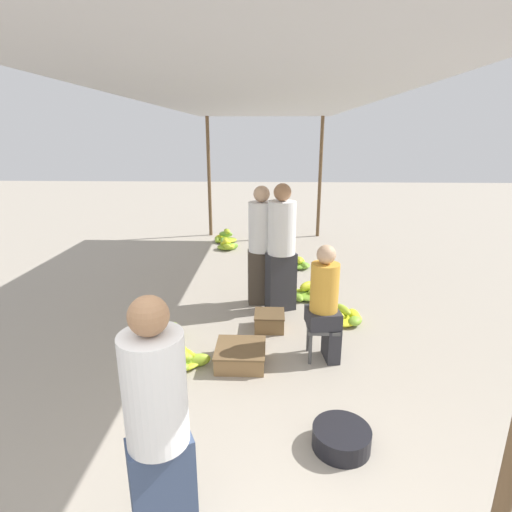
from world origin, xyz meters
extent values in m
cylinder|color=brown|center=(-1.31, 8.29, 1.39)|extent=(0.08, 0.08, 2.78)
cylinder|color=brown|center=(1.31, 8.29, 1.39)|extent=(0.08, 0.08, 2.78)
cube|color=#B2B2B7|center=(0.00, 4.30, 2.80)|extent=(3.02, 8.39, 0.04)
cube|color=#384766|center=(-0.43, 0.56, 0.37)|extent=(0.41, 0.34, 0.75)
cylinder|color=white|center=(-0.43, 0.56, 1.07)|extent=(0.46, 0.46, 0.65)
sphere|color=#9E704C|center=(-0.43, 0.56, 1.50)|extent=(0.21, 0.21, 0.21)
cube|color=#4C4C4C|center=(0.75, 2.70, 0.37)|extent=(0.34, 0.34, 0.04)
cylinder|color=#4C4C4C|center=(0.61, 2.57, 0.18)|extent=(0.04, 0.04, 0.35)
cylinder|color=#4C4C4C|center=(0.88, 2.57, 0.18)|extent=(0.04, 0.04, 0.35)
cylinder|color=#4C4C4C|center=(0.61, 2.84, 0.18)|extent=(0.04, 0.04, 0.35)
cylinder|color=#4C4C4C|center=(0.88, 2.84, 0.18)|extent=(0.04, 0.04, 0.35)
cube|color=#2D2D33|center=(0.85, 2.69, 0.20)|extent=(0.18, 0.32, 0.39)
cube|color=#2D2D33|center=(0.75, 2.70, 0.48)|extent=(0.38, 0.38, 0.18)
cylinder|color=gold|center=(0.75, 2.70, 0.83)|extent=(0.34, 0.34, 0.52)
sphere|color=tan|center=(0.75, 2.70, 1.19)|extent=(0.20, 0.20, 0.20)
cylinder|color=black|center=(0.75, 1.37, 0.08)|extent=(0.46, 0.46, 0.17)
ellipsoid|color=#91BE32|center=(-1.20, 3.08, 0.07)|extent=(0.26, 0.29, 0.14)
ellipsoid|color=#7AB536|center=(-1.14, 3.01, 0.08)|extent=(0.26, 0.23, 0.12)
ellipsoid|color=#B1CB2C|center=(-1.04, 3.03, 0.09)|extent=(0.31, 0.27, 0.14)
ellipsoid|color=#9FC430|center=(-0.99, 3.05, 0.15)|extent=(0.17, 0.25, 0.10)
ellipsoid|color=#8CBC33|center=(-1.06, 3.03, 0.05)|extent=(0.37, 0.32, 0.10)
ellipsoid|color=#9CC330|center=(-0.74, 2.43, 0.14)|extent=(0.26, 0.19, 0.11)
ellipsoid|color=#90BE32|center=(-0.78, 2.33, 0.08)|extent=(0.26, 0.16, 0.09)
ellipsoid|color=#B3CC2C|center=(-0.75, 2.48, 0.16)|extent=(0.25, 0.32, 0.11)
ellipsoid|color=#C6D329|center=(-0.90, 2.54, 0.09)|extent=(0.21, 0.24, 0.12)
ellipsoid|color=#9CC330|center=(-0.59, 2.47, 0.07)|extent=(0.29, 0.19, 0.15)
ellipsoid|color=#94C032|center=(-0.78, 2.45, 0.09)|extent=(0.35, 0.25, 0.15)
ellipsoid|color=yellow|center=(-0.76, 2.48, 0.15)|extent=(0.34, 0.20, 0.13)
ellipsoid|color=#BED02A|center=(-0.77, 2.48, 0.05)|extent=(0.43, 0.38, 0.10)
ellipsoid|color=#C7D429|center=(-0.72, 7.14, 0.05)|extent=(0.23, 0.24, 0.11)
ellipsoid|color=#B9CE2B|center=(-0.66, 6.97, 0.10)|extent=(0.12, 0.27, 0.09)
ellipsoid|color=yellow|center=(-0.79, 7.01, 0.19)|extent=(0.18, 0.30, 0.12)
ellipsoid|color=#B6CD2C|center=(-0.81, 7.07, 0.11)|extent=(0.24, 0.13, 0.11)
ellipsoid|color=yellow|center=(-0.78, 7.02, 0.15)|extent=(0.26, 0.25, 0.09)
ellipsoid|color=#7BB636|center=(-0.66, 6.98, 0.07)|extent=(0.31, 0.27, 0.15)
ellipsoid|color=#ACC92D|center=(-0.75, 6.89, 0.11)|extent=(0.25, 0.24, 0.11)
ellipsoid|color=#98C131|center=(-0.78, 7.03, 0.05)|extent=(0.40, 0.35, 0.10)
ellipsoid|color=yellow|center=(-1.04, 7.68, 0.09)|extent=(0.23, 0.26, 0.12)
ellipsoid|color=yellow|center=(-0.97, 7.77, 0.09)|extent=(0.32, 0.24, 0.13)
ellipsoid|color=#AFCA2D|center=(-0.83, 7.61, 0.26)|extent=(0.22, 0.30, 0.11)
ellipsoid|color=#74B337|center=(-0.91, 7.48, 0.07)|extent=(0.14, 0.29, 0.14)
ellipsoid|color=#79B536|center=(-0.86, 7.60, 0.20)|extent=(0.33, 0.18, 0.13)
ellipsoid|color=#93BF32|center=(-1.05, 7.58, 0.07)|extent=(0.18, 0.32, 0.14)
ellipsoid|color=#BBCF2B|center=(-0.87, 7.63, 0.05)|extent=(0.51, 0.45, 0.10)
ellipsoid|color=#B4CC2C|center=(0.59, 5.97, 0.08)|extent=(0.25, 0.21, 0.09)
ellipsoid|color=#C7D428|center=(0.71, 5.80, 0.15)|extent=(0.15, 0.25, 0.12)
ellipsoid|color=#7BB536|center=(0.77, 5.77, 0.08)|extent=(0.24, 0.34, 0.12)
ellipsoid|color=#AECA2D|center=(0.64, 5.89, 0.15)|extent=(0.36, 0.26, 0.12)
ellipsoid|color=#89BB34|center=(0.61, 5.92, 0.10)|extent=(0.15, 0.25, 0.15)
ellipsoid|color=#80B735|center=(0.71, 5.84, 0.08)|extent=(0.21, 0.31, 0.13)
ellipsoid|color=yellow|center=(0.75, 5.92, 0.07)|extent=(0.19, 0.35, 0.09)
ellipsoid|color=#79B536|center=(0.68, 5.82, 0.05)|extent=(0.45, 0.39, 0.10)
ellipsoid|color=#96C031|center=(0.86, 4.37, 0.11)|extent=(0.31, 0.26, 0.12)
ellipsoid|color=yellow|center=(0.74, 4.43, 0.17)|extent=(0.31, 0.29, 0.15)
ellipsoid|color=#86BA34|center=(0.58, 4.31, 0.05)|extent=(0.23, 0.35, 0.11)
ellipsoid|color=#C9D528|center=(0.94, 4.53, 0.08)|extent=(0.27, 0.19, 0.10)
ellipsoid|color=#B2CB2C|center=(0.58, 4.46, 0.06)|extent=(0.32, 0.14, 0.12)
ellipsoid|color=#86BA34|center=(0.80, 4.40, 0.05)|extent=(0.54, 0.48, 0.10)
ellipsoid|color=#85BA34|center=(1.27, 3.48, 0.08)|extent=(0.26, 0.27, 0.11)
ellipsoid|color=yellow|center=(1.05, 3.55, 0.12)|extent=(0.24, 0.24, 0.11)
ellipsoid|color=#A9C82E|center=(1.14, 3.65, 0.15)|extent=(0.24, 0.34, 0.11)
ellipsoid|color=yellow|center=(1.29, 3.62, 0.09)|extent=(0.16, 0.34, 0.11)
ellipsoid|color=yellow|center=(1.09, 3.62, 0.05)|extent=(0.59, 0.52, 0.10)
cube|color=brown|center=(0.17, 3.37, 0.10)|extent=(0.36, 0.36, 0.20)
cube|color=brown|center=(0.17, 3.37, 0.21)|extent=(0.38, 0.38, 0.02)
cube|color=olive|center=(-0.14, 2.54, 0.09)|extent=(0.51, 0.51, 0.18)
cube|color=brown|center=(-0.14, 2.54, 0.19)|extent=(0.53, 0.53, 0.02)
cube|color=#4C4238|center=(0.04, 4.19, 0.40)|extent=(0.40, 0.25, 0.79)
cylinder|color=white|center=(0.04, 4.19, 1.14)|extent=(0.40, 0.40, 0.69)
sphere|color=tan|center=(0.04, 4.19, 1.60)|extent=(0.22, 0.22, 0.22)
cube|color=#2D2D33|center=(0.32, 3.97, 0.41)|extent=(0.45, 0.35, 0.82)
cylinder|color=white|center=(0.32, 3.97, 1.18)|extent=(0.49, 0.49, 0.71)
sphere|color=#9E704C|center=(0.32, 3.97, 1.65)|extent=(0.23, 0.23, 0.23)
camera|label=1|loc=(0.18, -1.23, 2.36)|focal=28.00mm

